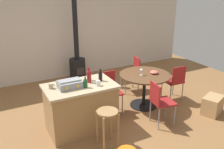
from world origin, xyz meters
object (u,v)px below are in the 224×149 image
Objects in this scene: dining_table at (145,82)px; cardboard_box at (212,105)px; folding_chair_left at (160,100)px; wood_stove at (77,63)px; cup_0 at (51,86)px; folding_chair_near at (132,71)px; serving_bowl at (154,72)px; kitchen_island at (81,107)px; bottle_1 at (100,76)px; bottle_2 at (89,77)px; folding_chair_right at (175,80)px; toolbox at (70,84)px; cup_1 at (98,83)px; bottle_0 at (88,75)px; bottle_3 at (85,83)px; wooden_stool at (108,120)px; folding_chair_far at (110,89)px; wine_glass at (141,70)px.

dining_table is 1.50m from cardboard_box.
wood_stove is at bearing 101.47° from folding_chair_left.
wood_stove reaches higher than cup_0.
wood_stove is (-0.98, 1.27, 0.01)m from folding_chair_near.
serving_bowl is at bearing -18.34° from dining_table.
kitchen_island reaches higher than folding_chair_left.
serving_bowl is at bearing 61.94° from folding_chair_left.
bottle_1 is 0.77× the size of bottle_2.
dining_table is at bearing 172.21° from folding_chair_right.
toolbox reaches higher than cup_0.
cup_1 is at bearing -167.07° from serving_bowl.
wood_stove is at bearing 75.42° from bottle_2.
cup_0 is 2.26m from serving_bowl.
folding_chair_left is (-0.40, -1.61, 0.00)m from folding_chair_near.
bottle_0 is at bearing 159.81° from cardboard_box.
bottle_0 is (-0.56, -2.19, 0.47)m from wood_stove.
cardboard_box is (0.30, -0.86, -0.32)m from folding_chair_right.
wood_stove is at bearing 73.29° from bottle_3.
serving_bowl is 0.38× the size of cardboard_box.
toolbox is 2.02× the size of bottle_3.
wooden_stool is 2.87× the size of bottle_1.
dining_table is 6.10× the size of serving_bowl.
cup_1 is 0.59× the size of serving_bowl.
toolbox reaches higher than wooden_stool.
cup_0 is (-0.49, 0.09, 0.49)m from kitchen_island.
kitchen_island is 0.59m from bottle_2.
toolbox reaches higher than serving_bowl.
folding_chair_right is 1.84× the size of cardboard_box.
folding_chair_far reaches higher than cardboard_box.
toolbox reaches higher than cup_1.
folding_chair_left is 0.39× the size of wood_stove.
bottle_1 reaches higher than folding_chair_near.
bottle_0 reaches higher than folding_chair_left.
bottle_0 is 0.53× the size of cardboard_box.
cup_1 reaches higher than cup_0.
wine_glass is at bearing 140.55° from cardboard_box.
folding_chair_far is at bearing 172.69° from wine_glass.
serving_bowl is at bearing -65.89° from wood_stove.
toolbox is 1.75× the size of bottle_1.
bottle_3 is at bearing -173.34° from folding_chair_right.
serving_bowl is (0.97, -2.17, 0.26)m from wood_stove.
wine_glass is (1.19, 0.40, -0.09)m from cup_1.
wooden_stool is 2.35m from folding_chair_near.
bottle_0 is at bearing 98.34° from cup_1.
cardboard_box is (0.86, -1.80, -0.32)m from folding_chair_near.
toolbox is at bearing -176.78° from folding_chair_right.
cup_0 is 3.33m from cardboard_box.
wood_stove is at bearing 89.05° from folding_chair_far.
bottle_0 is (-1.55, -0.91, 0.48)m from folding_chair_near.
kitchen_island is 0.54m from bottle_3.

